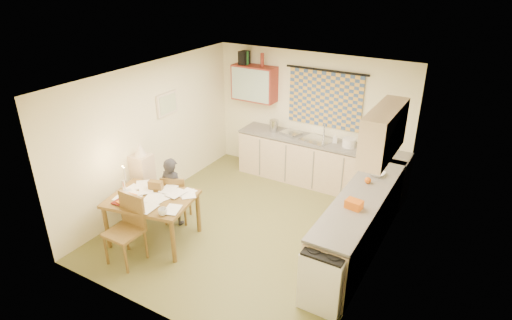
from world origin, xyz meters
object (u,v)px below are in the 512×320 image
Objects in this scene: counter_back at (319,163)px; chair_far at (177,206)px; counter_right at (360,222)px; dining_table at (154,218)px; stove at (326,276)px; person at (173,191)px; shelf_stand at (144,184)px.

counter_back is 3.78× the size of chair_far.
dining_table is at bearing -153.54° from counter_right.
counter_back is 2.08m from counter_right.
counter_right reaches higher than stove.
person is (-0.00, -0.08, 0.32)m from chair_far.
counter_right is at bearing 14.91° from dining_table.
counter_back is 2.92m from person.
counter_back and counter_right have the same top height.
counter_right is 3.16m from dining_table.
counter_back is at bearing 129.56° from counter_right.
dining_table is 0.57m from person.
counter_back is 2.79× the size of person.
counter_back is at bearing 114.07° from stove.
person is (-0.04, 0.53, 0.21)m from dining_table.
counter_back reaches higher than chair_far.
chair_far reaches higher than dining_table.
counter_right is 3.00m from person.
counter_right is 2.75× the size of shelf_stand.
counter_right reaches higher than chair_far.
dining_table is 0.92m from shelf_stand.
chair_far is (-0.04, 0.61, -0.11)m from dining_table.
shelf_stand is at bearing -166.61° from counter_right.
dining_table is at bearing -116.59° from counter_back.
stove reaches higher than dining_table.
chair_far is at bearing 82.21° from dining_table.
person is (-2.87, 0.48, 0.17)m from stove.
counter_right is 2.09× the size of dining_table.
dining_table is (-2.83, -1.41, -0.07)m from counter_right.
counter_right is at bearing -50.44° from counter_back.
shelf_stand reaches higher than chair_far.
stove is (0.00, -1.36, -0.03)m from counter_right.
counter_back reaches higher than stove.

